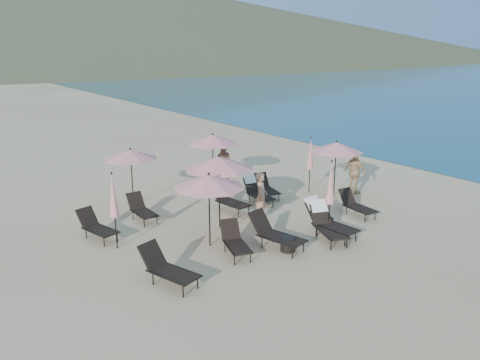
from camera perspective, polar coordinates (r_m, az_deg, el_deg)
ground at (r=15.28m, az=9.29°, el=-6.60°), size 800.00×800.00×0.00m
volcanic_headland at (r=323.64m, az=-21.98°, el=18.49°), size 690.00×690.00×55.00m
lounger_0 at (r=12.11m, az=-8.88°, el=-10.50°), size 1.12×1.78×0.96m
lounger_1 at (r=13.62m, az=-0.63°, el=-7.43°), size 0.99×1.60×0.86m
lounger_2 at (r=14.02m, az=4.29°, el=-6.43°), size 1.07×1.88×1.02m
lounger_3 at (r=14.87m, az=10.49°, el=-5.18°), size 1.16×1.82×1.07m
lounger_4 at (r=15.13m, az=10.56°, el=-4.71°), size 0.84×1.87×1.13m
lounger_5 at (r=17.14m, az=13.97°, el=-2.93°), size 0.69×1.53×0.86m
lounger_6 at (r=15.34m, az=-17.10°, el=-5.39°), size 0.95×1.62×0.88m
lounger_7 at (r=16.55m, az=-11.92°, el=-3.47°), size 0.58×1.49×0.86m
lounger_8 at (r=17.08m, az=-1.34°, el=-2.37°), size 0.84×1.70×0.94m
lounger_9 at (r=18.03m, az=2.03°, el=-1.30°), size 0.73×1.61×0.97m
lounger_10 at (r=18.72m, az=3.20°, el=-0.88°), size 0.89×1.57×0.85m
umbrella_open_0 at (r=13.63m, az=-3.82°, el=-0.15°), size 2.14×2.14×2.30m
umbrella_open_1 at (r=15.06m, az=-2.58°, el=2.08°), size 2.31×2.31×2.49m
umbrella_open_2 at (r=18.76m, az=11.66°, el=3.94°), size 2.12×2.12×2.28m
umbrella_open_3 at (r=17.91m, az=-13.21°, el=3.06°), size 2.04×2.04×2.20m
umbrella_open_4 at (r=19.63m, az=-3.36°, el=4.93°), size 2.17×2.17×2.34m
umbrella_closed_0 at (r=14.83m, az=11.00°, el=-0.40°), size 0.29×0.29×2.45m
umbrella_closed_1 at (r=19.17m, az=8.58°, el=3.14°), size 0.27×0.27×2.33m
umbrella_closed_2 at (r=14.01m, az=-15.19°, el=-1.90°), size 0.28×0.28×2.36m
side_table_0 at (r=13.94m, az=5.86°, el=-7.79°), size 0.44×0.44×0.43m
side_table_1 at (r=15.53m, az=10.57°, el=-5.37°), size 0.40×0.40×0.46m
beachgoer_a at (r=16.01m, az=2.60°, el=-2.07°), size 0.72×0.74×1.72m
beachgoer_b at (r=21.21m, az=-1.98°, el=2.25°), size 0.84×0.94×1.58m
beachgoer_c at (r=19.53m, az=13.85°, el=0.93°), size 0.51×1.08×1.81m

